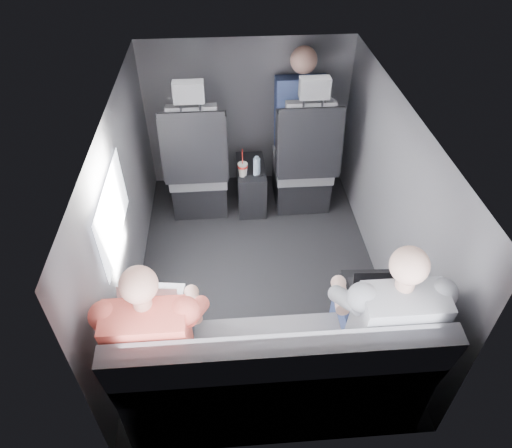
{
  "coord_description": "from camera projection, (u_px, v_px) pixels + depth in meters",
  "views": [
    {
      "loc": [
        -0.2,
        -2.42,
        2.57
      ],
      "look_at": [
        -0.03,
        -0.05,
        0.54
      ],
      "focal_mm": 32.0,
      "sensor_mm": 36.0,
      "label": 1
    }
  ],
  "objects": [
    {
      "name": "soda_cup",
      "position": [
        243.0,
        169.0,
        3.77
      ],
      "size": [
        0.08,
        0.08,
        0.25
      ],
      "color": "white",
      "rests_on": "center_console"
    },
    {
      "name": "front_seat_right",
      "position": [
        303.0,
        167.0,
        3.91
      ],
      "size": [
        0.52,
        0.58,
        1.26
      ],
      "color": "black",
      "rests_on": "floor"
    },
    {
      "name": "panel_left",
      "position": [
        124.0,
        210.0,
        3.02
      ],
      "size": [
        0.02,
        2.6,
        1.35
      ],
      "primitive_type": "cube",
      "color": "#56565B",
      "rests_on": "floor"
    },
    {
      "name": "water_bottle",
      "position": [
        257.0,
        166.0,
        3.78
      ],
      "size": [
        0.06,
        0.06,
        0.17
      ],
      "color": "#ACD5E9",
      "rests_on": "center_console"
    },
    {
      "name": "panel_back",
      "position": [
        282.0,
        378.0,
        2.09
      ],
      "size": [
        1.8,
        0.02,
        1.35
      ],
      "primitive_type": "cube",
      "color": "#56565B",
      "rests_on": "floor"
    },
    {
      "name": "seatbelt",
      "position": [
        310.0,
        135.0,
        3.53
      ],
      "size": [
        0.35,
        0.11,
        0.59
      ],
      "primitive_type": "cube",
      "rotation": [
        -0.14,
        0.49,
        0.0
      ],
      "color": "black",
      "rests_on": "front_seat_right"
    },
    {
      "name": "ceiling",
      "position": [
        260.0,
        112.0,
        2.63
      ],
      "size": [
        2.6,
        2.6,
        0.0
      ],
      "primitive_type": "plane",
      "rotation": [
        3.14,
        0.0,
        0.0
      ],
      "color": "#B2B2AD",
      "rests_on": "panel_back"
    },
    {
      "name": "floor",
      "position": [
        259.0,
        273.0,
        3.51
      ],
      "size": [
        2.6,
        2.6,
        0.0
      ],
      "primitive_type": "plane",
      "color": "black",
      "rests_on": "ground"
    },
    {
      "name": "passenger_rear_left",
      "position": [
        157.0,
        334.0,
        2.34
      ],
      "size": [
        0.48,
        0.6,
        1.19
      ],
      "color": "#38383D",
      "rests_on": "rear_bench"
    },
    {
      "name": "passenger_rear_right",
      "position": [
        382.0,
        318.0,
        2.4
      ],
      "size": [
        0.5,
        0.62,
        1.22
      ],
      "color": "navy",
      "rests_on": "rear_bench"
    },
    {
      "name": "laptop_black",
      "position": [
        375.0,
        286.0,
        2.57
      ],
      "size": [
        0.33,
        0.3,
        0.23
      ],
      "color": "black",
      "rests_on": "passenger_rear_right"
    },
    {
      "name": "laptop_white",
      "position": [
        152.0,
        301.0,
        2.49
      ],
      "size": [
        0.34,
        0.33,
        0.24
      ],
      "color": "white",
      "rests_on": "passenger_rear_left"
    },
    {
      "name": "center_console",
      "position": [
        251.0,
        185.0,
        4.05
      ],
      "size": [
        0.24,
        0.48,
        0.41
      ],
      "color": "black",
      "rests_on": "floor"
    },
    {
      "name": "panel_right",
      "position": [
        390.0,
        198.0,
        3.13
      ],
      "size": [
        0.02,
        2.6,
        1.35
      ],
      "primitive_type": "cube",
      "color": "#56565B",
      "rests_on": "floor"
    },
    {
      "name": "side_window",
      "position": [
        113.0,
        212.0,
        2.65
      ],
      "size": [
        0.02,
        0.75,
        0.42
      ],
      "primitive_type": "cube",
      "color": "white",
      "rests_on": "panel_left"
    },
    {
      "name": "passenger_front_right",
      "position": [
        300.0,
        114.0,
        3.87
      ],
      "size": [
        0.43,
        0.43,
        0.91
      ],
      "color": "navy",
      "rests_on": "front_seat_right"
    },
    {
      "name": "front_seat_left",
      "position": [
        198.0,
        171.0,
        3.86
      ],
      "size": [
        0.52,
        0.58,
        1.26
      ],
      "color": "black",
      "rests_on": "floor"
    },
    {
      "name": "rear_bench",
      "position": [
        275.0,
        375.0,
        2.51
      ],
      "size": [
        1.6,
        0.57,
        0.92
      ],
      "color": "#5A5B5F",
      "rests_on": "floor"
    },
    {
      "name": "panel_front",
      "position": [
        247.0,
        114.0,
        4.06
      ],
      "size": [
        1.8,
        0.02,
        1.35
      ],
      "primitive_type": "cube",
      "color": "#56565B",
      "rests_on": "floor"
    }
  ]
}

